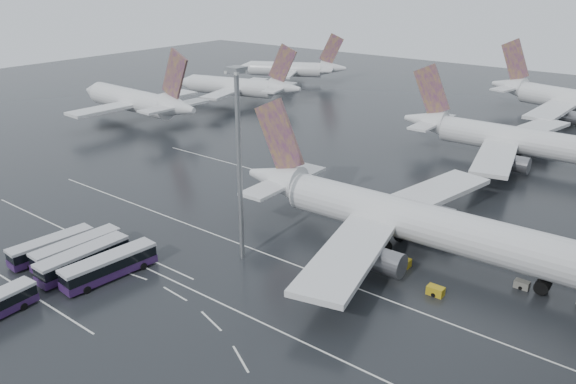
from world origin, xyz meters
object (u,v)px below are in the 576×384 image
Objects in this scene: gse_cart_belly_a at (436,291)px; gse_cart_belly_e at (453,242)px; jet_remote_mid at (239,87)px; floodlight_mast at (239,144)px; jet_remote_west at (138,102)px; gse_cart_belly_c at (403,262)px; airliner_main at (401,219)px; jet_remote_far at (293,69)px; bus_row_near_d at (109,266)px; gse_cart_belly_b at (522,284)px; bus_row_near_b at (77,249)px; bus_row_near_a at (52,247)px; bus_row_near_c at (84,259)px; airliner_gate_b at (520,141)px.

gse_cart_belly_a is 15.58m from gse_cart_belly_e.
floodlight_mast reaches higher than jet_remote_mid.
jet_remote_west is 102.78m from gse_cart_belly_c.
gse_cart_belly_a reaches higher than gse_cart_belly_e.
gse_cart_belly_a is at bearing -42.74° from airliner_main.
jet_remote_far is at bearing -85.75° from jet_remote_west.
bus_row_near_d is 7.15× the size of gse_cart_belly_b.
jet_remote_mid is 19.77× the size of gse_cart_belly_c.
floodlight_mast is at bearing -154.58° from gse_cart_belly_b.
bus_row_near_a is at bearing 115.37° from bus_row_near_b.
bus_row_near_d is (4.54, 1.10, 0.01)m from bus_row_near_c.
jet_remote_mid is 107.28m from bus_row_near_a.
jet_remote_far is 146.47m from bus_row_near_a.
bus_row_near_a is 5.71× the size of gse_cart_belly_a.
jet_remote_mid is at bearing -97.14° from jet_remote_west.
bus_row_near_a is 0.91× the size of bus_row_near_d.
jet_remote_west is 3.73× the size of bus_row_near_b.
jet_remote_west reaches higher than bus_row_near_d.
bus_row_near_b reaches higher than bus_row_near_a.
bus_row_near_b is 5.97× the size of gse_cart_belly_c.
airliner_main is 98.73m from jet_remote_west.
jet_remote_west reaches higher than bus_row_near_c.
gse_cart_belly_a is 12.24m from gse_cart_belly_b.
jet_remote_far is 20.68× the size of gse_cart_belly_b.
gse_cart_belly_c is (-7.04, 4.42, 0.01)m from gse_cart_belly_a.
bus_row_near_b is at bearing -149.14° from gse_cart_belly_b.
bus_row_near_b is at bearing -62.38° from bus_row_near_a.
gse_cart_belly_c is at bearing -42.62° from bus_row_near_d.
jet_remote_mid reaches higher than jet_remote_far.
gse_cart_belly_a is (45.81, 23.63, -1.20)m from bus_row_near_b.
airliner_gate_b reaches higher than bus_row_near_d.
jet_remote_far reaches higher than bus_row_near_c.
floodlight_mast is at bearing -148.04° from gse_cart_belly_c.
airliner_main is 42.90m from bus_row_near_d.
jet_remote_mid is 40.28m from jet_remote_far.
gse_cart_belly_c is (30.76, 28.12, -1.24)m from bus_row_near_d.
bus_row_near_b reaches higher than gse_cart_belly_b.
bus_row_near_b reaches higher than gse_cart_belly_c.
bus_row_near_c is at bearing -133.93° from gse_cart_belly_e.
jet_remote_mid is at bearing 32.08° from bus_row_near_a.
bus_row_near_d is 51.50m from gse_cart_belly_e.
gse_cart_belly_e is at bearing 104.62° from gse_cart_belly_a.
bus_row_near_c is at bearing 139.14° from jet_remote_west.
jet_remote_mid is at bearing 144.27° from airliner_main.
airliner_gate_b reaches higher than gse_cart_belly_e.
jet_remote_west is at bearing 54.22° from bus_row_near_d.
airliner_gate_b is at bearing 127.72° from jet_remote_far.
airliner_gate_b is 97.00m from bus_row_near_a.
jet_remote_far is 153.59m from gse_cart_belly_b.
floodlight_mast reaches higher than gse_cart_belly_e.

